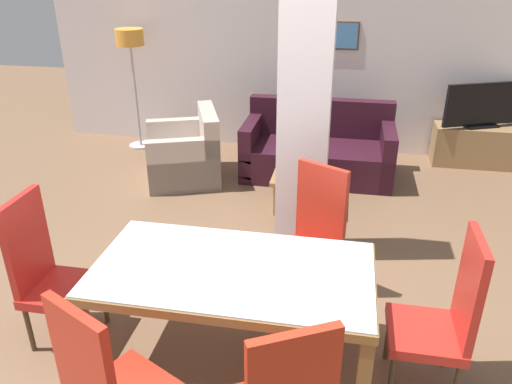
% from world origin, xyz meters
% --- Properties ---
extents(ground_plane, '(18.00, 18.00, 0.00)m').
position_xyz_m(ground_plane, '(0.00, 0.00, 0.00)').
color(ground_plane, brown).
extents(back_wall, '(7.20, 0.09, 2.70)m').
position_xyz_m(back_wall, '(0.00, 4.37, 1.35)').
color(back_wall, white).
rests_on(back_wall, ground_plane).
extents(divider_pillar, '(0.43, 0.32, 2.70)m').
position_xyz_m(divider_pillar, '(0.29, 1.50, 1.35)').
color(divider_pillar, white).
rests_on(divider_pillar, ground_plane).
extents(dining_table, '(1.81, 0.96, 0.76)m').
position_xyz_m(dining_table, '(0.00, 0.00, 0.61)').
color(dining_table, olive).
rests_on(dining_table, ground_plane).
extents(dining_chair_head_right, '(0.46, 0.46, 1.12)m').
position_xyz_m(dining_chair_head_right, '(1.33, 0.00, 0.57)').
color(dining_chair_head_right, red).
rests_on(dining_chair_head_right, ground_plane).
extents(dining_chair_head_left, '(0.46, 0.46, 1.12)m').
position_xyz_m(dining_chair_head_left, '(-1.34, 0.00, 0.57)').
color(dining_chair_head_left, red).
rests_on(dining_chair_head_left, ground_plane).
extents(dining_chair_far_right, '(0.62, 0.62, 1.12)m').
position_xyz_m(dining_chair_far_right, '(0.45, 0.84, 0.57)').
color(dining_chair_far_right, red).
rests_on(dining_chair_far_right, ground_plane).
extents(sofa, '(1.85, 0.94, 0.90)m').
position_xyz_m(sofa, '(0.32, 3.39, 0.30)').
color(sofa, '#331220').
rests_on(sofa, ground_plane).
extents(armchair, '(1.13, 1.19, 0.86)m').
position_xyz_m(armchair, '(-1.28, 2.95, 0.30)').
color(armchair, '#BFAEA1').
rests_on(armchair, ground_plane).
extents(coffee_table, '(0.66, 0.50, 0.40)m').
position_xyz_m(coffee_table, '(0.23, 2.35, 0.21)').
color(coffee_table, '#9B6E42').
rests_on(coffee_table, ground_plane).
extents(bottle, '(0.08, 0.08, 0.25)m').
position_xyz_m(bottle, '(0.11, 2.38, 0.50)').
color(bottle, '#4C2D14').
rests_on(bottle, coffee_table).
extents(tv_stand, '(1.11, 0.40, 0.53)m').
position_xyz_m(tv_stand, '(2.37, 4.09, 0.27)').
color(tv_stand, olive).
rests_on(tv_stand, ground_plane).
extents(tv_screen, '(1.03, 0.49, 0.58)m').
position_xyz_m(tv_screen, '(2.37, 4.09, 0.81)').
color(tv_screen, black).
rests_on(tv_screen, tv_stand).
extents(floor_lamp, '(0.38, 0.38, 1.67)m').
position_xyz_m(floor_lamp, '(-2.33, 3.97, 1.42)').
color(floor_lamp, '#B7B7BC').
rests_on(floor_lamp, ground_plane).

